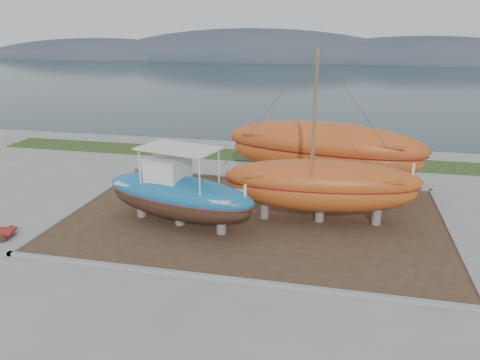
% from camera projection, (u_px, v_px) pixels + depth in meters
% --- Properties ---
extents(ground, '(140.00, 140.00, 0.00)m').
position_uv_depth(ground, '(236.00, 255.00, 19.36)').
color(ground, gray).
rests_on(ground, ground).
extents(dirt_patch, '(18.00, 12.00, 0.06)m').
position_uv_depth(dirt_patch, '(255.00, 218.00, 23.06)').
color(dirt_patch, '#422D1E').
rests_on(dirt_patch, ground).
extents(curb_frame, '(18.60, 12.60, 0.15)m').
position_uv_depth(curb_frame, '(255.00, 217.00, 23.04)').
color(curb_frame, gray).
rests_on(curb_frame, ground).
extents(grass_strip, '(44.00, 3.00, 0.08)m').
position_uv_depth(grass_strip, '(285.00, 158.00, 33.72)').
color(grass_strip, '#284219').
rests_on(grass_strip, ground).
extents(sea, '(260.00, 100.00, 0.04)m').
position_uv_depth(sea, '(325.00, 80.00, 84.26)').
color(sea, '#1C3138').
rests_on(sea, ground).
extents(mountain_ridge, '(200.00, 36.00, 20.00)m').
position_uv_depth(mountain_ridge, '(335.00, 61.00, 135.26)').
color(mountain_ridge, '#333D49').
rests_on(mountain_ridge, ground).
extents(blue_caique, '(8.16, 4.23, 3.76)m').
position_uv_depth(blue_caique, '(178.00, 187.00, 21.67)').
color(blue_caique, '#19679E').
rests_on(blue_caique, dirt_patch).
extents(white_dinghy, '(4.10, 1.80, 1.20)m').
position_uv_depth(white_dinghy, '(160.00, 191.00, 25.00)').
color(white_dinghy, silver).
rests_on(white_dinghy, dirt_patch).
extents(orange_sailboat, '(9.44, 3.45, 8.10)m').
position_uv_depth(orange_sailboat, '(324.00, 139.00, 21.39)').
color(orange_sailboat, '#AE4A1A').
rests_on(orange_sailboat, dirt_patch).
extents(orange_bare_hull, '(11.95, 5.54, 3.77)m').
position_uv_depth(orange_bare_hull, '(322.00, 156.00, 26.79)').
color(orange_bare_hull, '#AE4A1A').
rests_on(orange_bare_hull, dirt_patch).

